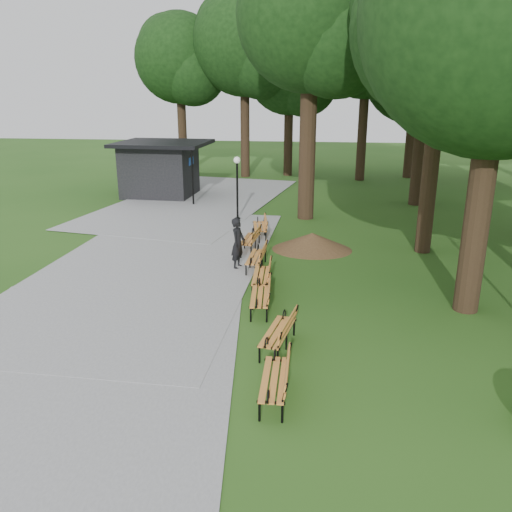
# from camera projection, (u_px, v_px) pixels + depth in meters

# --- Properties ---
(ground) EXTENTS (100.00, 100.00, 0.00)m
(ground) POSITION_uv_depth(u_px,v_px,m) (247.00, 299.00, 15.93)
(ground) COLOR #234D16
(ground) RESTS_ON ground
(path) EXTENTS (12.00, 38.00, 0.06)m
(path) POSITION_uv_depth(u_px,v_px,m) (151.00, 262.00, 19.21)
(path) COLOR gray
(path) RESTS_ON ground
(person) EXTENTS (0.58, 0.75, 1.83)m
(person) POSITION_uv_depth(u_px,v_px,m) (238.00, 243.00, 18.40)
(person) COLOR black
(person) RESTS_ON ground
(kiosk) EXTENTS (5.35, 4.72, 3.21)m
(kiosk) POSITION_uv_depth(u_px,v_px,m) (160.00, 169.00, 30.83)
(kiosk) COLOR black
(kiosk) RESTS_ON ground
(lamp_post) EXTENTS (0.32, 0.32, 3.07)m
(lamp_post) POSITION_uv_depth(u_px,v_px,m) (237.00, 175.00, 24.87)
(lamp_post) COLOR black
(lamp_post) RESTS_ON ground
(dirt_mound) EXTENTS (2.67, 2.67, 0.69)m
(dirt_mound) POSITION_uv_depth(u_px,v_px,m) (312.00, 241.00, 20.71)
(dirt_mound) COLOR #47301C
(dirt_mound) RESTS_ON ground
(bench_0) EXTENTS (0.66, 1.91, 0.88)m
(bench_0) POSITION_uv_depth(u_px,v_px,m) (274.00, 379.00, 10.69)
(bench_0) COLOR orange
(bench_0) RESTS_ON ground
(bench_1) EXTENTS (0.97, 1.98, 0.88)m
(bench_1) POSITION_uv_depth(u_px,v_px,m) (278.00, 332.00, 12.76)
(bench_1) COLOR orange
(bench_1) RESTS_ON ground
(bench_2) EXTENTS (0.77, 1.94, 0.88)m
(bench_2) POSITION_uv_depth(u_px,v_px,m) (260.00, 296.00, 15.00)
(bench_2) COLOR orange
(bench_2) RESTS_ON ground
(bench_3) EXTENTS (0.73, 1.93, 0.88)m
(bench_3) POSITION_uv_depth(u_px,v_px,m) (261.00, 276.00, 16.60)
(bench_3) COLOR orange
(bench_3) RESTS_ON ground
(bench_4) EXTENTS (0.70, 1.92, 0.88)m
(bench_4) POSITION_uv_depth(u_px,v_px,m) (256.00, 257.00, 18.45)
(bench_4) COLOR orange
(bench_4) RESTS_ON ground
(bench_5) EXTENTS (0.79, 1.94, 0.88)m
(bench_5) POSITION_uv_depth(u_px,v_px,m) (250.00, 239.00, 20.65)
(bench_5) COLOR orange
(bench_5) RESTS_ON ground
(bench_6) EXTENTS (0.93, 1.98, 0.88)m
(bench_6) POSITION_uv_depth(u_px,v_px,m) (260.00, 227.00, 22.54)
(bench_6) COLOR orange
(bench_6) RESTS_ON ground
(lawn_tree_0) EXTENTS (7.15, 7.15, 11.50)m
(lawn_tree_0) POSITION_uv_depth(u_px,v_px,m) (504.00, 14.00, 12.74)
(lawn_tree_0) COLOR black
(lawn_tree_0) RESTS_ON ground
(lawn_tree_1) EXTENTS (6.59, 6.59, 11.47)m
(lawn_tree_1) POSITION_uv_depth(u_px,v_px,m) (445.00, 28.00, 18.08)
(lawn_tree_1) COLOR black
(lawn_tree_1) RESTS_ON ground
(lawn_tree_2) EXTENTS (6.76, 6.76, 12.63)m
(lawn_tree_2) POSITION_uv_depth(u_px,v_px,m) (311.00, 17.00, 23.07)
(lawn_tree_2) COLOR black
(lawn_tree_2) RESTS_ON ground
(lawn_tree_4) EXTENTS (6.32, 6.32, 10.98)m
(lawn_tree_4) POSITION_uv_depth(u_px,v_px,m) (429.00, 55.00, 26.56)
(lawn_tree_4) COLOR black
(lawn_tree_4) RESTS_ON ground
(tree_backdrop) EXTENTS (36.94, 9.69, 16.68)m
(tree_backdrop) POSITION_uv_depth(u_px,v_px,m) (392.00, 54.00, 34.48)
(tree_backdrop) COLOR black
(tree_backdrop) RESTS_ON ground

